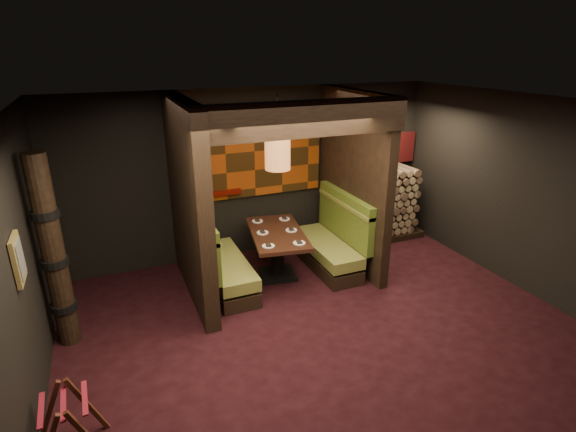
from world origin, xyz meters
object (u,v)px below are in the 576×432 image
at_px(luggage_rack, 68,424).
at_px(totem_column, 54,255).
at_px(dining_table, 277,246).
at_px(booth_bench_left, 220,264).
at_px(pendant_lamp, 278,154).
at_px(booth_bench_right, 332,244).
at_px(firewood_stack, 378,204).

height_order(luggage_rack, totem_column, totem_column).
bearing_deg(dining_table, booth_bench_left, -179.34).
height_order(pendant_lamp, luggage_rack, pendant_lamp).
xyz_separation_m(dining_table, pendant_lamp, (-0.00, -0.05, 1.47)).
height_order(dining_table, luggage_rack, dining_table).
distance_m(booth_bench_left, booth_bench_right, 1.89).
relative_size(booth_bench_right, dining_table, 1.02).
height_order(luggage_rack, firewood_stack, firewood_stack).
bearing_deg(dining_table, booth_bench_right, -0.64).
bearing_deg(booth_bench_left, firewood_stack, 12.17).
relative_size(booth_bench_left, firewood_stack, 0.92).
bearing_deg(booth_bench_left, totem_column, -165.25).
distance_m(booth_bench_right, dining_table, 0.97).
bearing_deg(firewood_stack, totem_column, -166.81).
distance_m(dining_table, luggage_rack, 3.82).
height_order(booth_bench_left, totem_column, totem_column).
distance_m(booth_bench_left, dining_table, 0.94).
height_order(booth_bench_right, pendant_lamp, pendant_lamp).
bearing_deg(firewood_stack, pendant_lamp, -162.31).
distance_m(luggage_rack, firewood_stack, 6.12).
relative_size(booth_bench_right, firewood_stack, 0.92).
distance_m(booth_bench_left, totem_column, 2.30).
bearing_deg(booth_bench_left, luggage_rack, -129.65).
bearing_deg(pendant_lamp, firewood_stack, 17.69).
xyz_separation_m(dining_table, luggage_rack, (-2.94, -2.43, -0.17)).
xyz_separation_m(booth_bench_left, pendant_lamp, (0.93, -0.04, 1.60)).
relative_size(booth_bench_right, luggage_rack, 2.21).
height_order(pendant_lamp, totem_column, pendant_lamp).
bearing_deg(luggage_rack, booth_bench_right, 31.84).
bearing_deg(pendant_lamp, dining_table, 90.00).
height_order(booth_bench_left, firewood_stack, firewood_stack).
bearing_deg(totem_column, firewood_stack, 13.19).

